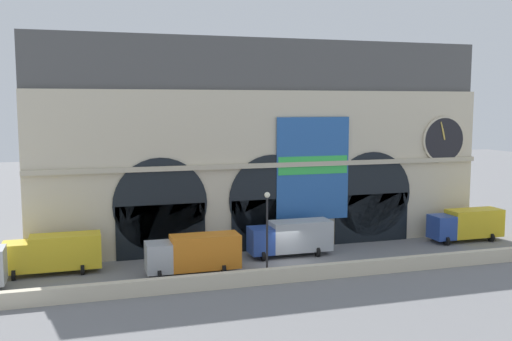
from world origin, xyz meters
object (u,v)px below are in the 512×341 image
at_px(box_truck_center, 291,237).
at_px(street_lamp_quayside, 267,224).
at_px(box_truck_midwest, 194,253).
at_px(box_truck_east, 466,224).
at_px(box_truck_west, 54,253).

distance_m(box_truck_center, street_lamp_quayside, 8.23).
distance_m(box_truck_midwest, box_truck_east, 28.18).
height_order(box_truck_west, street_lamp_quayside, street_lamp_quayside).
distance_m(box_truck_center, box_truck_east, 18.63).
relative_size(box_truck_center, street_lamp_quayside, 1.09).
bearing_deg(box_truck_midwest, box_truck_west, 162.72).
relative_size(box_truck_midwest, box_truck_center, 1.00).
xyz_separation_m(box_truck_west, box_truck_midwest, (10.74, -3.34, 0.00)).
bearing_deg(box_truck_midwest, box_truck_center, 17.83).
bearing_deg(box_truck_east, box_truck_center, -179.39).
bearing_deg(box_truck_center, box_truck_midwest, -162.17).
bearing_deg(box_truck_midwest, box_truck_east, 6.55).
bearing_deg(box_truck_midwest, street_lamp_quayside, -34.33).
bearing_deg(box_truck_west, box_truck_center, -0.94).
relative_size(box_truck_west, box_truck_east, 1.00).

